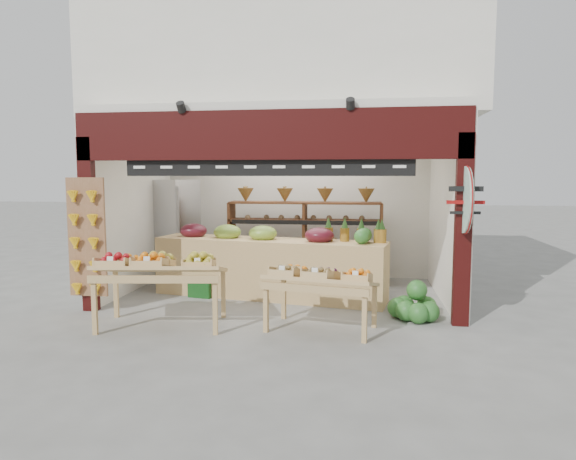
% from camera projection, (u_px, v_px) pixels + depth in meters
% --- Properties ---
extents(ground, '(60.00, 60.00, 0.00)m').
position_uv_depth(ground, '(278.00, 300.00, 8.59)').
color(ground, slate).
rests_on(ground, ground).
extents(shop_structure, '(6.36, 5.12, 5.40)m').
position_uv_depth(shop_structure, '(291.00, 78.00, 9.76)').
color(shop_structure, white).
rests_on(shop_structure, ground).
extents(banana_board, '(0.60, 0.15, 1.80)m').
position_uv_depth(banana_board, '(86.00, 240.00, 7.71)').
color(banana_board, '#936343').
rests_on(banana_board, ground).
extents(gift_sign, '(0.04, 0.93, 0.92)m').
position_uv_depth(gift_sign, '(465.00, 200.00, 6.88)').
color(gift_sign, '#C3F5DF').
rests_on(gift_sign, ground).
extents(back_shelving, '(2.97, 0.49, 1.84)m').
position_uv_depth(back_shelving, '(305.00, 226.00, 9.94)').
color(back_shelving, brown).
rests_on(back_shelving, ground).
extents(refrigerator, '(0.99, 0.99, 2.00)m').
position_uv_depth(refrigerator, '(174.00, 229.00, 10.39)').
color(refrigerator, '#B3B5BA').
rests_on(refrigerator, ground).
extents(cardboard_stack, '(1.04, 0.75, 0.67)m').
position_uv_depth(cardboard_stack, '(191.00, 280.00, 9.06)').
color(cardboard_stack, beige).
rests_on(cardboard_stack, ground).
extents(mid_counter, '(4.06, 1.46, 1.23)m').
position_uv_depth(mid_counter, '(268.00, 266.00, 8.77)').
color(mid_counter, tan).
rests_on(mid_counter, ground).
extents(display_table_left, '(1.81, 1.18, 1.07)m').
position_uv_depth(display_table_left, '(154.00, 266.00, 7.07)').
color(display_table_left, tan).
rests_on(display_table_left, ground).
extents(display_table_right, '(1.57, 1.07, 0.94)m').
position_uv_depth(display_table_right, '(318.00, 277.00, 6.90)').
color(display_table_right, tan).
rests_on(display_table_right, ground).
extents(watermelon_pile, '(0.73, 0.73, 0.57)m').
position_uv_depth(watermelon_pile, '(414.00, 306.00, 7.43)').
color(watermelon_pile, '#1E501A').
rests_on(watermelon_pile, ground).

